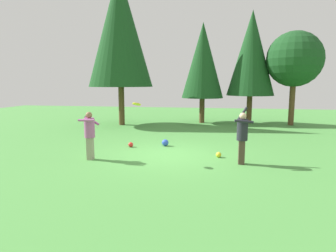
% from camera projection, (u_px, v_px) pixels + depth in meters
% --- Properties ---
extents(ground_plane, '(40.00, 40.00, 0.00)m').
position_uv_depth(ground_plane, '(168.00, 155.00, 10.39)').
color(ground_plane, '#4C9342').
extents(person_thrower, '(0.57, 0.53, 1.80)m').
position_uv_depth(person_thrower, '(242.00, 134.00, 9.12)').
color(person_thrower, '#4C382D').
rests_on(person_thrower, ground_plane).
extents(person_catcher, '(0.56, 0.50, 1.60)m').
position_uv_depth(person_catcher, '(90.00, 132.00, 9.67)').
color(person_catcher, gray).
rests_on(person_catcher, ground_plane).
extents(frisbee, '(0.33, 0.32, 0.12)m').
position_uv_depth(frisbee, '(137.00, 104.00, 9.20)').
color(frisbee, yellow).
extents(ball_red, '(0.20, 0.20, 0.20)m').
position_uv_depth(ball_red, '(131.00, 145.00, 11.67)').
color(ball_red, red).
rests_on(ball_red, ground_plane).
extents(ball_blue, '(0.27, 0.27, 0.27)m').
position_uv_depth(ball_blue, '(165.00, 143.00, 11.86)').
color(ball_blue, blue).
rests_on(ball_blue, ground_plane).
extents(ball_yellow, '(0.19, 0.19, 0.19)m').
position_uv_depth(ball_yellow, '(219.00, 155.00, 10.05)').
color(ball_yellow, yellow).
rests_on(ball_yellow, ground_plane).
extents(tree_center, '(2.62, 2.62, 6.25)m').
position_uv_depth(tree_center, '(203.00, 61.00, 18.25)').
color(tree_center, brown).
rests_on(tree_center, ground_plane).
extents(tree_far_right, '(3.25, 3.25, 5.55)m').
position_uv_depth(tree_far_right, '(295.00, 59.00, 17.17)').
color(tree_far_right, brown).
rests_on(tree_far_right, ground_plane).
extents(tree_right, '(2.89, 2.89, 6.91)m').
position_uv_depth(tree_right, '(251.00, 54.00, 17.88)').
color(tree_right, brown).
rests_on(tree_right, ground_plane).
extents(tree_left, '(3.78, 3.78, 9.04)m').
position_uv_depth(tree_left, '(120.00, 29.00, 17.07)').
color(tree_left, brown).
rests_on(tree_left, ground_plane).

